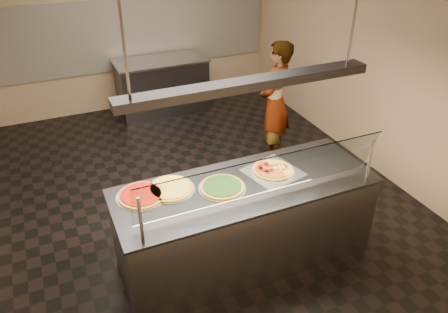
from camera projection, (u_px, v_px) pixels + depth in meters
name	position (u px, v px, depth m)	size (l,w,h in m)	color
ground	(195.00, 190.00, 5.73)	(5.00, 6.00, 0.02)	black
wall_back	(129.00, 22.00, 7.33)	(5.00, 0.02, 3.00)	tan
wall_front	(363.00, 249.00, 2.59)	(5.00, 0.02, 3.00)	tan
wall_right	(367.00, 54.00, 5.82)	(0.02, 6.00, 3.00)	tan
tile_band	(131.00, 34.00, 7.41)	(4.90, 0.02, 1.20)	silver
serving_counter	(245.00, 222.00, 4.41)	(2.55, 0.94, 0.93)	#B7B7BC
sneeze_guard	(264.00, 177.00, 3.75)	(2.31, 0.18, 0.54)	#B7B7BC
perforated_tray	(273.00, 171.00, 4.36)	(0.59, 0.59, 0.01)	silver
half_pizza_pepperoni	(264.00, 171.00, 4.32)	(0.29, 0.44, 0.05)	#9F6D27
half_pizza_sausage	(282.00, 167.00, 4.39)	(0.29, 0.44, 0.04)	#9F6D27
pizza_spinach	(222.00, 186.00, 4.12)	(0.45, 0.45, 0.03)	silver
pizza_cheese	(170.00, 188.00, 4.10)	(0.46, 0.46, 0.03)	silver
pizza_tomato	(141.00, 195.00, 4.00)	(0.46, 0.46, 0.03)	silver
pizza_spatula	(166.00, 186.00, 4.10)	(0.23, 0.22, 0.02)	#B7B7BC
prep_table	(162.00, 86.00, 7.62)	(1.55, 0.74, 0.93)	#333338
worker	(275.00, 102.00, 6.01)	(0.63, 0.41, 1.72)	#2C2B39
heat_lamp_housing	(249.00, 84.00, 3.65)	(2.30, 0.18, 0.08)	#333338
lamp_rod_left	(122.00, 31.00, 3.03)	(0.02, 0.02, 1.01)	#B7B7BC
lamp_rod_right	(356.00, 6.00, 3.72)	(0.02, 0.02, 1.01)	#B7B7BC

